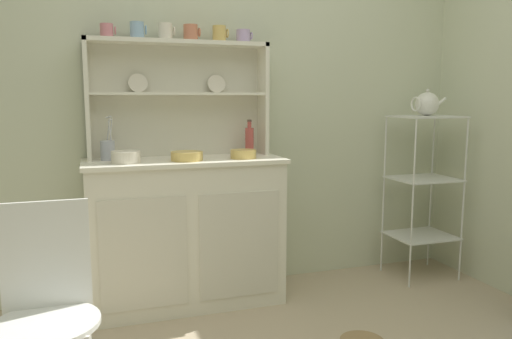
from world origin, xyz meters
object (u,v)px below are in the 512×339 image
(hutch_cabinet, at_px, (186,230))
(cup_rose_0, at_px, (107,31))
(porcelain_teapot, at_px, (427,104))
(hutch_shelf_unit, at_px, (178,90))
(jam_bottle, at_px, (249,140))
(bowl_mixing_large, at_px, (126,157))
(bakers_rack, at_px, (423,177))
(utensil_jar, at_px, (108,150))
(wire_chair, at_px, (46,299))

(hutch_cabinet, distance_m, cup_rose_0, 1.21)
(porcelain_teapot, bearing_deg, cup_rose_0, 174.98)
(hutch_shelf_unit, bearing_deg, porcelain_teapot, -7.73)
(hutch_cabinet, relative_size, cup_rose_0, 13.33)
(hutch_cabinet, height_order, cup_rose_0, cup_rose_0)
(hutch_shelf_unit, xyz_separation_m, jam_bottle, (0.42, -0.08, -0.31))
(hutch_cabinet, bearing_deg, bowl_mixing_large, -167.51)
(cup_rose_0, bearing_deg, bakers_rack, -5.02)
(utensil_jar, bearing_deg, jam_bottle, 0.55)
(wire_chair, bearing_deg, cup_rose_0, 90.18)
(cup_rose_0, xyz_separation_m, bowl_mixing_large, (0.06, -0.20, -0.68))
(bakers_rack, relative_size, porcelain_teapot, 4.49)
(jam_bottle, bearing_deg, porcelain_teapot, -6.72)
(hutch_shelf_unit, height_order, wire_chair, hutch_shelf_unit)
(wire_chair, height_order, bowl_mixing_large, bowl_mixing_large)
(bakers_rack, bearing_deg, hutch_cabinet, 178.11)
(bakers_rack, distance_m, jam_bottle, 1.22)
(porcelain_teapot, bearing_deg, hutch_shelf_unit, 172.27)
(jam_bottle, distance_m, utensil_jar, 0.84)
(hutch_cabinet, bearing_deg, wire_chair, -123.75)
(bakers_rack, distance_m, porcelain_teapot, 0.48)
(wire_chair, height_order, cup_rose_0, cup_rose_0)
(hutch_shelf_unit, relative_size, porcelain_teapot, 4.33)
(hutch_cabinet, xyz_separation_m, porcelain_teapot, (1.60, -0.05, 0.73))
(cup_rose_0, relative_size, jam_bottle, 0.39)
(hutch_cabinet, height_order, hutch_shelf_unit, hutch_shelf_unit)
(cup_rose_0, height_order, porcelain_teapot, cup_rose_0)
(hutch_cabinet, xyz_separation_m, utensil_jar, (-0.42, 0.08, 0.48))
(jam_bottle, relative_size, porcelain_teapot, 0.88)
(porcelain_teapot, bearing_deg, jam_bottle, 173.28)
(hutch_cabinet, height_order, bakers_rack, bakers_rack)
(bakers_rack, height_order, wire_chair, bakers_rack)
(hutch_cabinet, relative_size, porcelain_teapot, 4.64)
(bakers_rack, xyz_separation_m, wire_chair, (-2.28, -0.96, -0.17))
(bakers_rack, relative_size, cup_rose_0, 12.90)
(wire_chair, xyz_separation_m, jam_bottle, (1.10, 1.10, 0.44))
(hutch_shelf_unit, distance_m, utensil_jar, 0.54)
(hutch_shelf_unit, relative_size, bakers_rack, 0.97)
(hutch_shelf_unit, xyz_separation_m, wire_chair, (-0.68, -1.18, -0.74))
(hutch_shelf_unit, height_order, bowl_mixing_large, hutch_shelf_unit)
(bowl_mixing_large, xyz_separation_m, porcelain_teapot, (1.93, 0.02, 0.28))
(cup_rose_0, height_order, bowl_mixing_large, cup_rose_0)
(porcelain_teapot, bearing_deg, utensil_jar, 176.28)
(utensil_jar, bearing_deg, bowl_mixing_large, -60.00)
(cup_rose_0, relative_size, utensil_jar, 0.34)
(cup_rose_0, xyz_separation_m, porcelain_teapot, (1.99, -0.18, -0.41))
(bowl_mixing_large, height_order, porcelain_teapot, porcelain_teapot)
(utensil_jar, height_order, porcelain_teapot, porcelain_teapot)
(hutch_cabinet, height_order, utensil_jar, utensil_jar)
(hutch_shelf_unit, bearing_deg, jam_bottle, -10.53)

